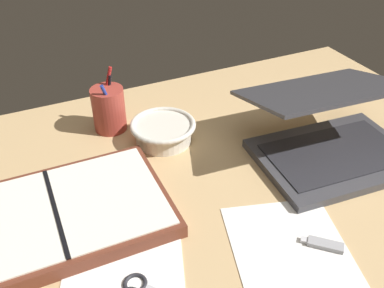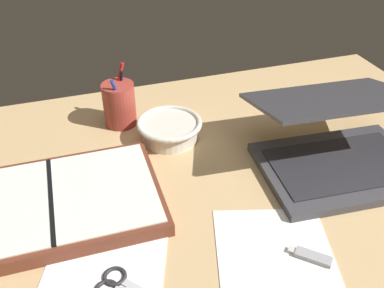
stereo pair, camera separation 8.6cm
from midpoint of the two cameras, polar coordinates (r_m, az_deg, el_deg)
desk_top at (r=83.87cm, az=4.52°, el=-8.27°), size 140.00×100.00×2.00cm
laptop at (r=95.32cm, az=21.39°, el=-0.05°), size 34.95×33.80×16.57cm
bowl at (r=97.82cm, az=-0.52°, el=1.95°), size 14.99×14.99×4.89cm
pen_cup at (r=102.98cm, az=-7.33°, el=5.23°), size 7.68×7.68×14.89cm
planner at (r=83.09cm, az=-15.32°, el=-7.87°), size 40.37×26.46×3.21cm
scissors at (r=70.22cm, az=-5.99°, el=-18.48°), size 12.56×11.00×0.80cm
paper_sheet_front at (r=74.63cm, az=14.79°, el=-15.77°), size 26.07×30.82×0.16cm
usb_drive at (r=77.02cm, az=18.89°, el=-14.20°), size 6.35×6.09×1.00cm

